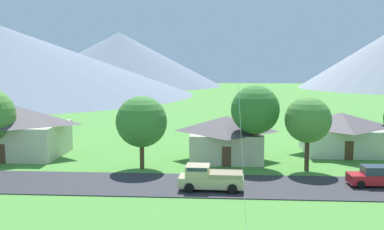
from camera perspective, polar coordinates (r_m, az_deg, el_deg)
road_strip at (r=38.85m, az=1.71°, el=-8.74°), size 160.00×7.26×0.08m
mountain_far_west_ridge at (r=192.14m, az=-9.03°, el=6.88°), size 83.93×83.93×21.81m
mountain_west_ridge at (r=149.14m, az=-22.84°, el=6.30°), size 116.05×116.05×20.88m
house_leftmost at (r=54.57m, az=18.00°, el=-2.03°), size 8.73×8.18×4.59m
house_left_center at (r=48.95m, az=4.30°, el=-2.69°), size 7.98×8.15×4.61m
house_right_center at (r=53.77m, az=-20.94°, el=-1.76°), size 10.51×8.42×5.50m
tree_left_of_center at (r=44.22m, az=-6.30°, el=-0.84°), size 4.95×4.95×7.09m
tree_right_of_center at (r=45.30m, az=7.88°, el=0.63°), size 4.80×4.80×8.05m
tree_near_right at (r=44.42m, az=14.24°, el=-0.60°), size 4.37×4.37×7.10m
parked_car_red_mid_west at (r=41.28m, az=21.77°, el=-7.12°), size 4.26×2.20×1.68m
pickup_truck_sand_west_side at (r=37.26m, az=2.20°, el=-7.80°), size 5.25×2.42×1.99m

